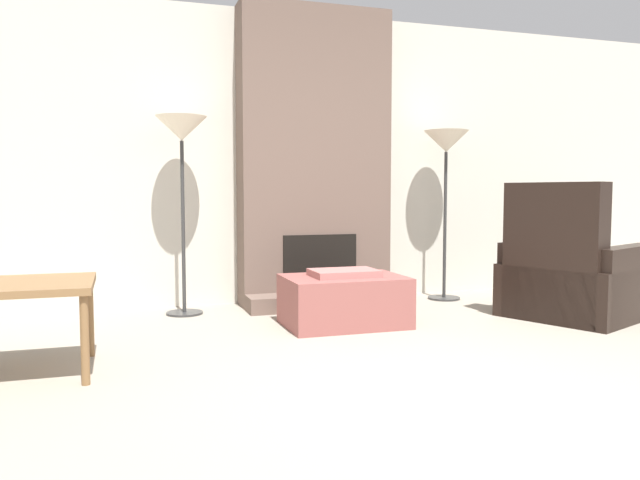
# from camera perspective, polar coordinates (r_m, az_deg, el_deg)

# --- Properties ---
(ground_plane) EXTENTS (24.00, 24.00, 0.00)m
(ground_plane) POSITION_cam_1_polar(r_m,az_deg,el_deg) (3.15, 15.50, -14.12)
(ground_plane) COLOR gray
(wall_back) EXTENTS (8.24, 0.06, 2.60)m
(wall_back) POSITION_cam_1_polar(r_m,az_deg,el_deg) (5.77, -1.13, 7.42)
(wall_back) COLOR beige
(wall_back) RESTS_ON ground_plane
(fireplace) EXTENTS (1.34, 0.62, 2.60)m
(fireplace) POSITION_cam_1_polar(r_m,az_deg,el_deg) (5.56, -0.49, 6.98)
(fireplace) COLOR brown
(fireplace) RESTS_ON ground_plane
(ottoman) EXTENTS (0.88, 0.62, 0.42)m
(ottoman) POSITION_cam_1_polar(r_m,az_deg,el_deg) (4.67, 2.21, -5.48)
(ottoman) COLOR #8C4C47
(ottoman) RESTS_ON ground_plane
(armchair) EXTENTS (1.30, 1.25, 1.07)m
(armchair) POSITION_cam_1_polar(r_m,az_deg,el_deg) (5.35, 22.13, -3.36)
(armchair) COLOR black
(armchair) RESTS_ON ground_plane
(side_table) EXTENTS (0.68, 0.68, 0.51)m
(side_table) POSITION_cam_1_polar(r_m,az_deg,el_deg) (3.73, -25.19, -4.42)
(side_table) COLOR brown
(side_table) RESTS_ON ground_plane
(floor_lamp_left) EXTENTS (0.41, 0.41, 1.60)m
(floor_lamp_left) POSITION_cam_1_polar(r_m,az_deg,el_deg) (5.17, -12.53, 8.87)
(floor_lamp_left) COLOR #333333
(floor_lamp_left) RESTS_ON ground_plane
(floor_lamp_right) EXTENTS (0.41, 0.41, 1.56)m
(floor_lamp_right) POSITION_cam_1_polar(r_m,az_deg,el_deg) (5.89, 11.45, 7.94)
(floor_lamp_right) COLOR #333333
(floor_lamp_right) RESTS_ON ground_plane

